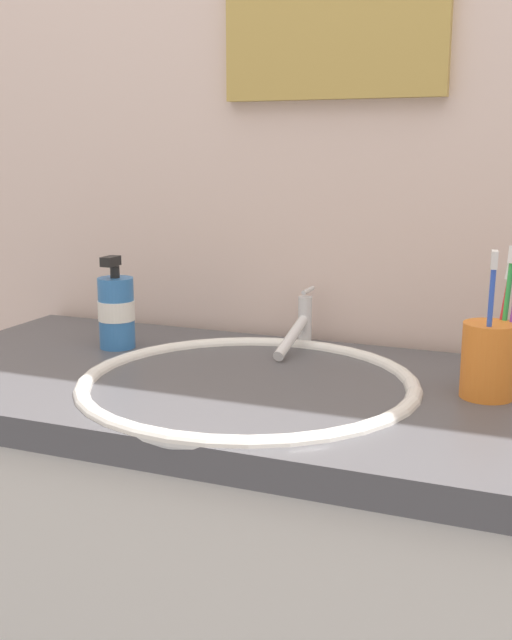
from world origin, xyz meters
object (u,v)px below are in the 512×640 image
object	(u,v)px
toothbrush_red	(502,318)
soap_dispenser	(116,311)
toothbrush_blue	(490,316)
faucet	(299,326)
toothbrush_green	(506,310)
toothbrush_cup	(488,360)

from	to	relation	value
toothbrush_red	soap_dispenser	bearing A→B (deg)	178.79
toothbrush_blue	toothbrush_red	size ratio (longest dim) A/B	1.14
faucet	toothbrush_red	distance (m)	0.37
toothbrush_blue	toothbrush_green	size ratio (longest dim) A/B	1.01
toothbrush_green	faucet	bearing A→B (deg)	159.16
toothbrush_red	soap_dispenser	world-z (taller)	toothbrush_red
toothbrush_blue	soap_dispenser	bearing A→B (deg)	173.80
soap_dispenser	faucet	bearing A→B (deg)	21.51
faucet	toothbrush_cup	xyz separation A→B (m)	(0.33, -0.16, 0.01)
soap_dispenser	toothbrush_cup	bearing A→B (deg)	-4.10
faucet	toothbrush_green	size ratio (longest dim) A/B	0.88
toothbrush_red	toothbrush_green	size ratio (longest dim) A/B	0.89
toothbrush_blue	toothbrush_red	distance (m)	0.06
toothbrush_blue	toothbrush_cup	bearing A→B (deg)	90.65
faucet	toothbrush_blue	distance (m)	0.39
toothbrush_green	toothbrush_cup	bearing A→B (deg)	-120.17
toothbrush_blue	soap_dispenser	xyz separation A→B (m)	(-0.62, 0.07, -0.06)
faucet	toothbrush_cup	bearing A→B (deg)	-25.92
toothbrush_blue	toothbrush_green	xyz separation A→B (m)	(0.02, 0.05, -0.00)
toothbrush_blue	soap_dispenser	size ratio (longest dim) A/B	1.27
toothbrush_green	soap_dispenser	distance (m)	0.64
faucet	soap_dispenser	distance (m)	0.32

